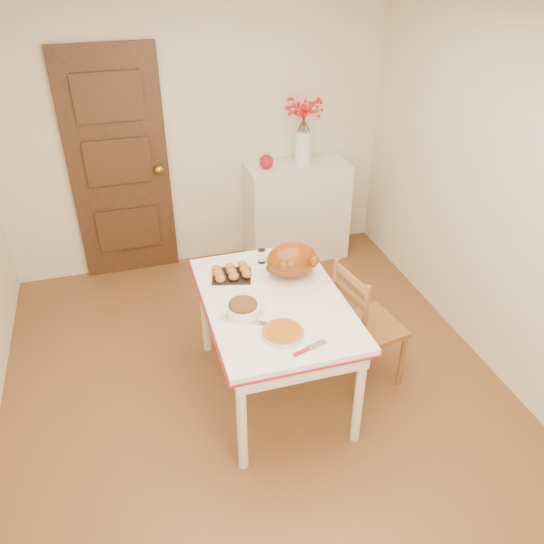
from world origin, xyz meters
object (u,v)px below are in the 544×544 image
object	(u,v)px
sideboard	(297,211)
chair_oak	(369,324)
turkey_platter	(292,261)
pumpkin_pie	(283,332)
kitchen_table	(274,347)

from	to	relation	value
sideboard	chair_oak	distance (m)	1.84
turkey_platter	pumpkin_pie	size ratio (longest dim) A/B	1.62
turkey_platter	pumpkin_pie	bearing A→B (deg)	-102.34
chair_oak	turkey_platter	world-z (taller)	turkey_platter
kitchen_table	turkey_platter	distance (m)	0.60
kitchen_table	turkey_platter	xyz separation A→B (m)	(0.19, 0.22, 0.52)
kitchen_table	pumpkin_pie	xyz separation A→B (m)	(-0.06, -0.36, 0.42)
chair_oak	turkey_platter	xyz separation A→B (m)	(-0.48, 0.27, 0.44)
kitchen_table	chair_oak	xyz separation A→B (m)	(0.67, -0.05, 0.09)
chair_oak	turkey_platter	distance (m)	0.71
sideboard	pumpkin_pie	world-z (taller)	sideboard
kitchen_table	turkey_platter	size ratio (longest dim) A/B	3.28
pumpkin_pie	turkey_platter	bearing A→B (deg)	67.15
sideboard	turkey_platter	size ratio (longest dim) A/B	2.37
chair_oak	kitchen_table	bearing A→B (deg)	75.70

